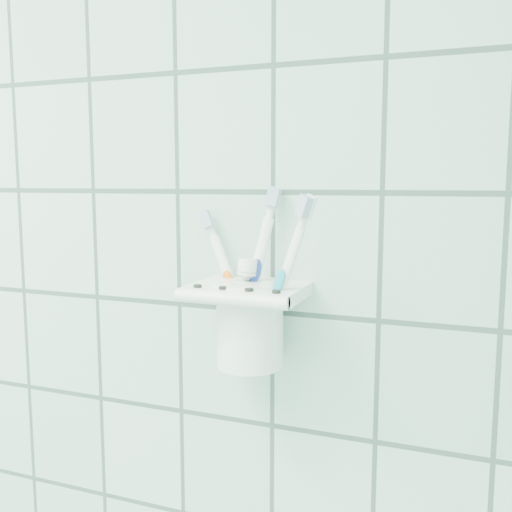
{
  "coord_description": "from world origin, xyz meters",
  "views": [
    {
      "loc": [
        0.91,
        0.53,
        1.42
      ],
      "look_at": [
        0.69,
        1.1,
        1.34
      ],
      "focal_mm": 40.0,
      "sensor_mm": 36.0,
      "label": 1
    }
  ],
  "objects_px": {
    "toothbrush_pink": "(258,278)",
    "toothpaste_tube": "(237,303)",
    "cup": "(250,321)",
    "toothbrush_orange": "(256,273)",
    "holder_bracket": "(248,292)",
    "toothbrush_blue": "(234,272)"
  },
  "relations": [
    {
      "from": "holder_bracket",
      "to": "toothbrush_pink",
      "type": "relative_size",
      "value": 0.7
    },
    {
      "from": "holder_bracket",
      "to": "toothbrush_blue",
      "type": "relative_size",
      "value": 0.63
    },
    {
      "from": "cup",
      "to": "toothbrush_pink",
      "type": "distance_m",
      "value": 0.05
    },
    {
      "from": "cup",
      "to": "toothbrush_orange",
      "type": "distance_m",
      "value": 0.06
    },
    {
      "from": "cup",
      "to": "toothbrush_pink",
      "type": "bearing_deg",
      "value": 48.65
    },
    {
      "from": "cup",
      "to": "holder_bracket",
      "type": "bearing_deg",
      "value": -100.38
    },
    {
      "from": "holder_bracket",
      "to": "toothbrush_orange",
      "type": "distance_m",
      "value": 0.03
    },
    {
      "from": "holder_bracket",
      "to": "toothpaste_tube",
      "type": "xyz_separation_m",
      "value": [
        -0.01,
        -0.01,
        -0.01
      ]
    },
    {
      "from": "toothbrush_pink",
      "to": "toothpaste_tube",
      "type": "xyz_separation_m",
      "value": [
        -0.02,
        -0.02,
        -0.03
      ]
    },
    {
      "from": "toothbrush_pink",
      "to": "toothpaste_tube",
      "type": "bearing_deg",
      "value": -143.31
    },
    {
      "from": "holder_bracket",
      "to": "toothbrush_blue",
      "type": "distance_m",
      "value": 0.03
    },
    {
      "from": "toothbrush_pink",
      "to": "toothbrush_blue",
      "type": "bearing_deg",
      "value": -149.17
    },
    {
      "from": "toothbrush_blue",
      "to": "cup",
      "type": "bearing_deg",
      "value": 31.62
    },
    {
      "from": "holder_bracket",
      "to": "cup",
      "type": "distance_m",
      "value": 0.04
    },
    {
      "from": "toothbrush_blue",
      "to": "toothpaste_tube",
      "type": "distance_m",
      "value": 0.04
    },
    {
      "from": "holder_bracket",
      "to": "toothbrush_pink",
      "type": "distance_m",
      "value": 0.02
    },
    {
      "from": "toothbrush_pink",
      "to": "toothbrush_orange",
      "type": "relative_size",
      "value": 0.91
    },
    {
      "from": "toothbrush_blue",
      "to": "toothbrush_orange",
      "type": "xyz_separation_m",
      "value": [
        0.03,
        0.0,
        -0.0
      ]
    },
    {
      "from": "toothbrush_pink",
      "to": "toothpaste_tube",
      "type": "relative_size",
      "value": 1.53
    },
    {
      "from": "cup",
      "to": "toothbrush_pink",
      "type": "height_order",
      "value": "toothbrush_pink"
    },
    {
      "from": "toothbrush_pink",
      "to": "toothpaste_tube",
      "type": "height_order",
      "value": "toothbrush_pink"
    },
    {
      "from": "toothbrush_blue",
      "to": "toothbrush_orange",
      "type": "relative_size",
      "value": 1.02
    }
  ]
}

